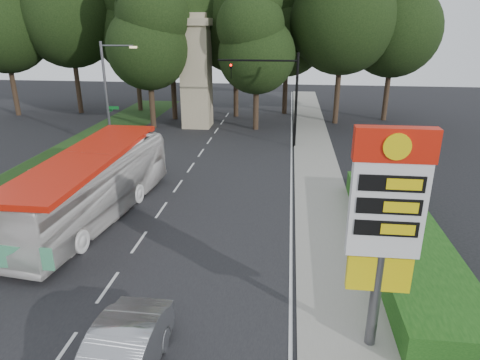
# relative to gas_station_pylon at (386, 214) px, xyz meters

# --- Properties ---
(road_surface) EXTENTS (14.00, 80.00, 0.02)m
(road_surface) POSITION_rel_gas_station_pylon_xyz_m (-9.20, 10.01, -4.44)
(road_surface) COLOR black
(road_surface) RESTS_ON ground
(sidewalk_right) EXTENTS (3.00, 80.00, 0.12)m
(sidewalk_right) POSITION_rel_gas_station_pylon_xyz_m (-0.70, 10.01, -4.39)
(sidewalk_right) COLOR gray
(sidewalk_right) RESTS_ON ground
(grass_verge_left) EXTENTS (5.00, 50.00, 0.02)m
(grass_verge_left) POSITION_rel_gas_station_pylon_xyz_m (-18.70, 16.01, -4.44)
(grass_verge_left) COLOR #193814
(grass_verge_left) RESTS_ON ground
(hedge) EXTENTS (3.00, 14.00, 1.20)m
(hedge) POSITION_rel_gas_station_pylon_xyz_m (2.30, 6.01, -3.85)
(hedge) COLOR #174512
(hedge) RESTS_ON ground
(gas_station_pylon) EXTENTS (2.10, 0.45, 6.85)m
(gas_station_pylon) POSITION_rel_gas_station_pylon_xyz_m (0.00, 0.00, 0.00)
(gas_station_pylon) COLOR #59595E
(gas_station_pylon) RESTS_ON ground
(traffic_signal_mast) EXTENTS (6.10, 0.35, 7.20)m
(traffic_signal_mast) POSITION_rel_gas_station_pylon_xyz_m (-3.52, 22.00, 0.22)
(traffic_signal_mast) COLOR black
(traffic_signal_mast) RESTS_ON ground
(streetlight_signs) EXTENTS (2.75, 0.98, 8.00)m
(streetlight_signs) POSITION_rel_gas_station_pylon_xyz_m (-16.19, 20.01, -0.01)
(streetlight_signs) COLOR #59595E
(streetlight_signs) RESTS_ON ground
(monument) EXTENTS (3.00, 3.00, 10.05)m
(monument) POSITION_rel_gas_station_pylon_xyz_m (-11.20, 28.01, 0.66)
(monument) COLOR tan
(monument) RESTS_ON ground
(tree_west_near) EXTENTS (8.40, 8.40, 16.50)m
(tree_west_near) POSITION_rel_gas_station_pylon_xyz_m (-19.20, 35.01, 5.57)
(tree_west_near) COLOR #2D2116
(tree_west_near) RESTS_ON ground
(tree_center_right) EXTENTS (9.24, 9.24, 18.15)m
(tree_center_right) POSITION_rel_gas_station_pylon_xyz_m (-8.20, 33.01, 6.57)
(tree_center_right) COLOR #2D2116
(tree_center_right) RESTS_ON ground
(tree_east_near) EXTENTS (8.12, 8.12, 15.95)m
(tree_east_near) POSITION_rel_gas_station_pylon_xyz_m (-3.20, 35.01, 5.23)
(tree_east_near) COLOR #2D2116
(tree_east_near) RESTS_ON ground
(tree_far_east) EXTENTS (8.68, 8.68, 17.05)m
(tree_far_east) POSITION_rel_gas_station_pylon_xyz_m (6.80, 33.01, 5.90)
(tree_far_east) COLOR #2D2116
(tree_far_east) RESTS_ON ground
(tree_monument_left) EXTENTS (7.28, 7.28, 14.30)m
(tree_monument_left) POSITION_rel_gas_station_pylon_xyz_m (-15.20, 27.01, 4.23)
(tree_monument_left) COLOR #2D2116
(tree_monument_left) RESTS_ON ground
(tree_monument_right) EXTENTS (6.72, 6.72, 13.20)m
(tree_monument_right) POSITION_rel_gas_station_pylon_xyz_m (-5.70, 27.51, 3.56)
(tree_monument_right) COLOR #2D2116
(tree_monument_right) RESTS_ON ground
(transit_bus) EXTENTS (4.18, 12.36, 3.38)m
(transit_bus) POSITION_rel_gas_station_pylon_xyz_m (-12.25, 7.71, -2.76)
(transit_bus) COLOR silver
(transit_bus) RESTS_ON ground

